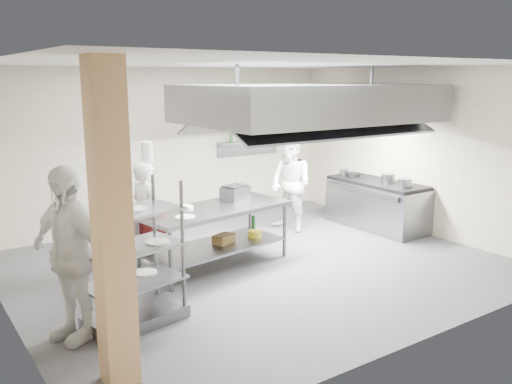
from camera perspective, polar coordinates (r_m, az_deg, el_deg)
floor at (r=8.34m, az=0.22°, el=-7.71°), size 7.00×7.00×0.00m
ceiling at (r=7.86m, az=0.24°, el=13.36°), size 7.00×7.00×0.00m
wall_back at (r=10.54m, az=-9.12°, el=4.68°), size 7.00×0.00×7.00m
wall_left at (r=6.66m, az=-25.37°, el=-0.53°), size 0.00×6.00×6.00m
wall_right at (r=10.34m, az=16.43°, el=4.21°), size 0.00×6.00×6.00m
column at (r=4.99m, az=-14.92°, el=-3.63°), size 0.30×0.30×3.00m
exhaust_hood at (r=8.97m, az=5.69°, el=9.30°), size 4.00×2.50×0.60m
hood_strip_a at (r=8.44m, az=0.92°, el=7.01°), size 1.60×0.12×0.04m
hood_strip_b at (r=9.59m, az=9.80°, el=7.44°), size 1.60×0.12×0.04m
wall_shelf at (r=11.29m, az=-0.47°, el=5.31°), size 1.50×0.28×0.04m
island at (r=8.23m, az=-4.31°, el=-4.70°), size 2.46×1.31×0.91m
island_worktop at (r=8.11m, az=-4.36°, el=-1.82°), size 2.46×1.31×0.06m
island_undershelf at (r=8.27m, az=-4.30°, el=-5.72°), size 2.26×1.19×0.04m
pass_rack at (r=6.35m, az=-12.85°, el=-6.49°), size 1.22×0.86×1.66m
cooking_range at (r=10.54m, az=12.54°, el=-1.42°), size 0.80×2.00×0.84m
range_top at (r=10.45m, az=12.65°, el=0.98°), size 0.78×1.96×0.06m
chef_head at (r=8.08m, az=-11.43°, el=-2.50°), size 0.50×0.66×1.64m
chef_line at (r=10.00m, az=3.67°, el=0.84°), size 0.79×0.95×1.77m
chef_plating at (r=6.15m, az=-19.10°, el=-6.17°), size 0.86×1.22×1.93m
griddle at (r=8.62m, az=-2.20°, el=-0.09°), size 0.48×0.42×0.20m
wicker_basket at (r=8.33m, az=-3.43°, el=-4.94°), size 0.37×0.31×0.14m
stockpot at (r=10.28m, az=13.74°, el=1.41°), size 0.25×0.25×0.18m
plate_stack at (r=6.44m, az=-12.72°, el=-9.00°), size 0.28×0.28×0.05m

